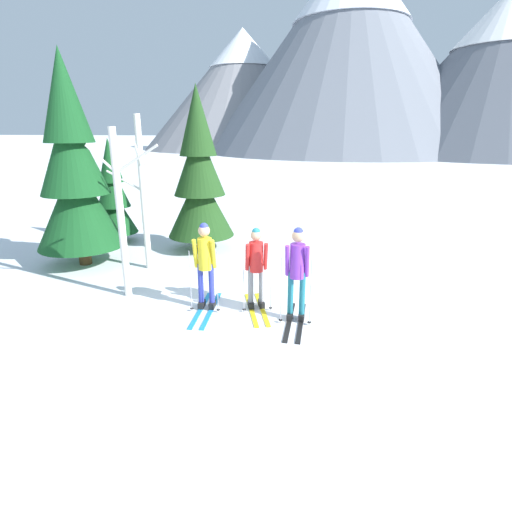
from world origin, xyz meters
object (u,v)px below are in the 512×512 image
skier_in_red (256,264)px  pine_tree_far (199,178)px  birch_tree_slender (143,193)px  skier_in_purple (297,270)px  skier_in_yellow (205,261)px  pine_tree_mid (113,196)px  birch_tree_tall (121,213)px  pine_tree_near (74,172)px

skier_in_red → pine_tree_far: size_ratio=0.36×
birch_tree_slender → skier_in_purple: bearing=-28.9°
skier_in_yellow → pine_tree_mid: size_ratio=0.55×
skier_in_yellow → birch_tree_slender: birch_tree_slender is taller
skier_in_red → birch_tree_tall: birch_tree_tall is taller
skier_in_yellow → pine_tree_far: pine_tree_far is taller
skier_in_yellow → skier_in_purple: bearing=-5.8°
pine_tree_mid → birch_tree_tall: (2.54, -3.99, 0.36)m
pine_tree_near → pine_tree_mid: 2.45m
skier_in_purple → birch_tree_tall: (-3.73, 0.47, 0.83)m
birch_tree_tall → birch_tree_slender: bearing=102.6°
skier_in_red → birch_tree_tall: (-2.88, 0.06, 0.90)m
pine_tree_near → skier_in_purple: bearing=-20.5°
pine_tree_near → birch_tree_tall: 2.90m
skier_in_yellow → pine_tree_far: 4.40m
skier_in_purple → pine_tree_mid: size_ratio=0.56×
skier_in_yellow → birch_tree_tall: birch_tree_tall is taller
pine_tree_near → skier_in_red: bearing=-19.6°
skier_in_red → birch_tree_tall: bearing=178.9°
pine_tree_near → pine_tree_mid: bearing=98.1°
skier_in_purple → pine_tree_far: bearing=128.3°
skier_in_purple → pine_tree_mid: (-6.27, 4.46, 0.47)m
skier_in_purple → pine_tree_near: bearing=159.5°
pine_tree_mid → birch_tree_tall: bearing=-57.5°
skier_in_yellow → pine_tree_far: bearing=110.2°
birch_tree_tall → pine_tree_mid: bearing=122.5°
pine_tree_near → pine_tree_far: (2.65, 1.95, -0.31)m
skier_in_purple → pine_tree_near: (-5.96, 2.23, 1.44)m
birch_tree_slender → birch_tree_tall: bearing=-77.4°
birch_tree_tall → skier_in_purple: bearing=-7.2°
skier_in_red → pine_tree_mid: size_ratio=0.52×
skier_in_purple → birch_tree_slender: bearing=151.1°
pine_tree_far → birch_tree_slender: 2.08m
pine_tree_near → pine_tree_mid: size_ratio=1.65×
pine_tree_far → birch_tree_slender: (-0.83, -1.90, -0.18)m
skier_in_yellow → pine_tree_near: pine_tree_near is taller
pine_tree_mid → pine_tree_far: size_ratio=0.69×
skier_in_red → birch_tree_slender: birch_tree_slender is taller
skier_in_red → birch_tree_tall: 3.01m
skier_in_red → pine_tree_near: size_ratio=0.31×
skier_in_purple → birch_tree_slender: size_ratio=0.47×
skier_in_yellow → skier_in_purple: skier_in_purple is taller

